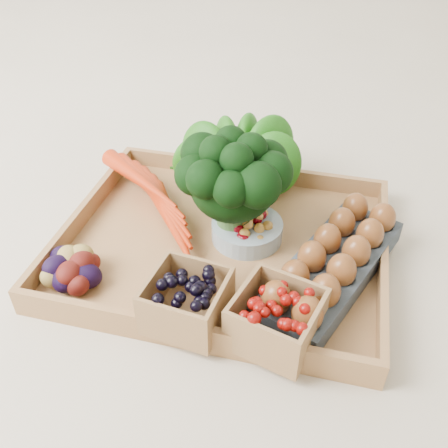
% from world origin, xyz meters
% --- Properties ---
extents(ground, '(4.00, 4.00, 0.00)m').
position_xyz_m(ground, '(0.00, 0.00, 0.00)').
color(ground, beige).
rests_on(ground, ground).
extents(tray, '(0.55, 0.45, 0.01)m').
position_xyz_m(tray, '(0.00, 0.00, 0.01)').
color(tray, '#A57545').
rests_on(tray, ground).
extents(carrots, '(0.24, 0.17, 0.06)m').
position_xyz_m(carrots, '(-0.13, 0.05, 0.04)').
color(carrots, red).
rests_on(carrots, tray).
extents(lettuce, '(0.17, 0.17, 0.17)m').
position_xyz_m(lettuce, '(-0.02, 0.17, 0.10)').
color(lettuce, '#16490B').
rests_on(lettuce, tray).
extents(broccoli, '(0.19, 0.19, 0.15)m').
position_xyz_m(broccoli, '(0.01, 0.02, 0.09)').
color(broccoli, black).
rests_on(broccoli, tray).
extents(cherry_bowl, '(0.13, 0.13, 0.03)m').
position_xyz_m(cherry_bowl, '(0.04, 0.03, 0.03)').
color(cherry_bowl, '#8C9EA5').
rests_on(cherry_bowl, tray).
extents(egg_carton, '(0.22, 0.34, 0.04)m').
position_xyz_m(egg_carton, '(0.19, -0.04, 0.03)').
color(egg_carton, '#3C454D').
rests_on(egg_carton, tray).
extents(potatoes, '(0.12, 0.12, 0.07)m').
position_xyz_m(potatoes, '(-0.22, -0.15, 0.05)').
color(potatoes, '#440E0A').
rests_on(potatoes, tray).
extents(punnet_blackberry, '(0.12, 0.12, 0.08)m').
position_xyz_m(punnet_blackberry, '(-0.01, -0.18, 0.05)').
color(punnet_blackberry, black).
rests_on(punnet_blackberry, tray).
extents(punnet_raspberry, '(0.14, 0.14, 0.08)m').
position_xyz_m(punnet_raspberry, '(0.12, -0.18, 0.05)').
color(punnet_raspberry, '#690804').
rests_on(punnet_raspberry, tray).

